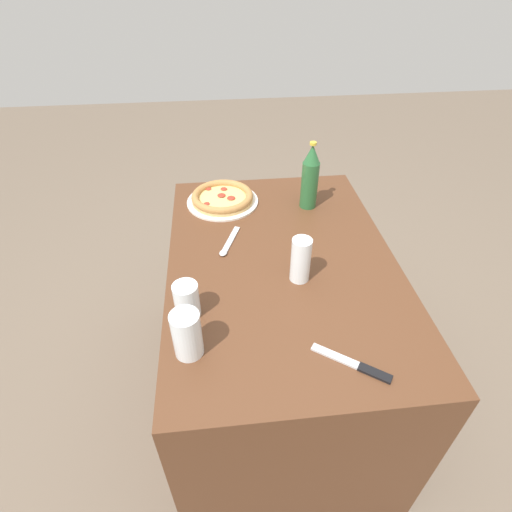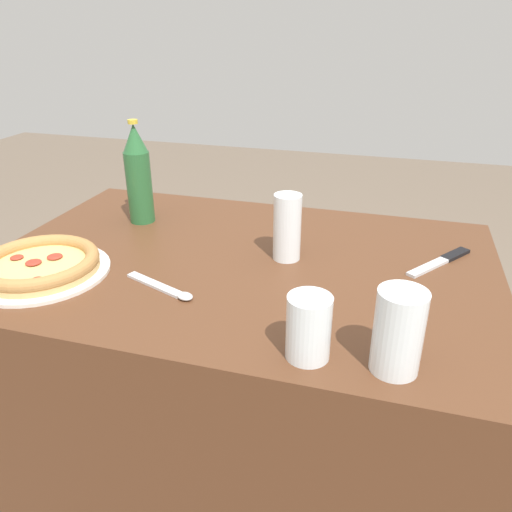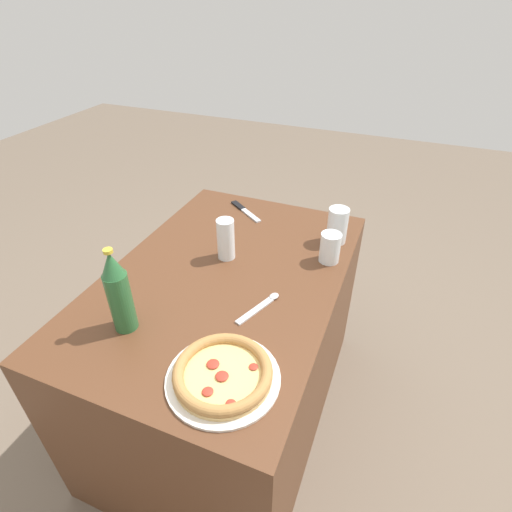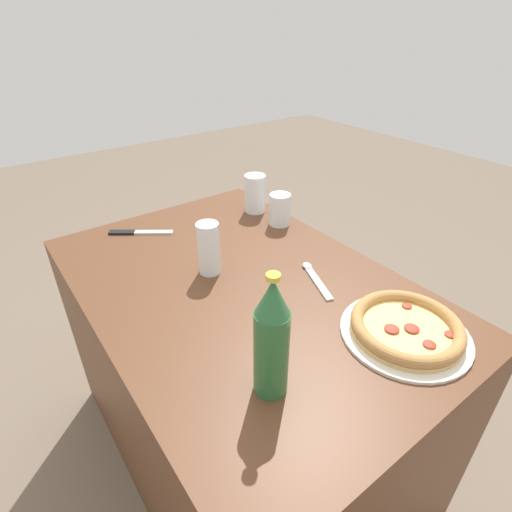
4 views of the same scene
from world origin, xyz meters
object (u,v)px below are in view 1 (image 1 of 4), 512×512
Objects in this scene: pizza_veggie at (222,198)px; glass_water at (301,261)px; glass_orange_juice at (187,302)px; beer_bottle at (310,177)px; spoon at (228,244)px; glass_cola at (187,336)px; knife at (354,364)px.

glass_water is at bearing -155.57° from pizza_veggie.
beer_bottle reaches higher than glass_orange_juice.
glass_orange_juice is 0.62× the size of spoon.
glass_cola is at bearing 164.29° from spoon.
glass_cola is 0.47m from spoon.
glass_cola is at bearing 77.91° from knife.
glass_orange_juice reaches higher than knife.
beer_bottle reaches higher than spoon.
pizza_veggie reaches higher than spoon.
beer_bottle reaches higher than glass_cola.
glass_cola is 0.83m from beer_bottle.
glass_orange_juice reaches higher than spoon.
glass_water is at bearing 164.58° from beer_bottle.
pizza_veggie is 1.65× the size of spoon.
beer_bottle is at bearing -40.65° from glass_orange_juice.
pizza_veggie is 0.62m from glass_orange_juice.
knife is at bearing -167.31° from glass_water.
pizza_veggie is 1.08× the size of beer_bottle.
glass_orange_juice is 0.59× the size of knife.
glass_orange_juice is 0.49m from knife.
pizza_veggie is at bearing 1.33° from spoon.
beer_bottle is (0.68, -0.46, 0.07)m from glass_cola.
beer_bottle is (-0.06, -0.34, 0.11)m from pizza_veggie.
glass_water reaches higher than glass_orange_juice.
glass_cola reaches higher than knife.
glass_water is 0.82× the size of knife.
knife is (-0.77, 0.04, -0.13)m from beer_bottle.
pizza_veggie reaches higher than knife.
glass_water reaches higher than glass_cola.
glass_cola reaches higher than glass_orange_juice.
glass_water is at bearing 12.69° from knife.
glass_orange_juice is at bearing 157.22° from spoon.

